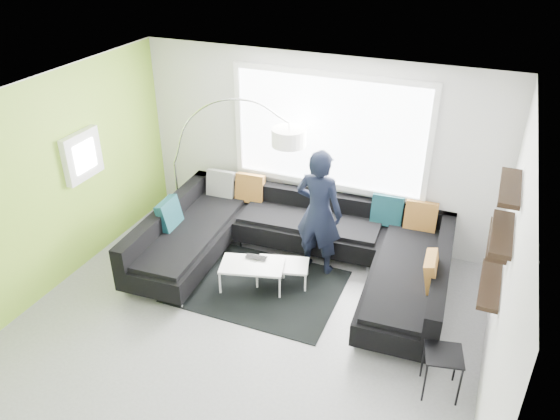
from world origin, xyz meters
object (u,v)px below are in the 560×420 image
at_px(arc_lamp, 174,163).
at_px(side_table, 441,372).
at_px(sectional_sofa, 294,252).
at_px(coffee_table, 268,273).
at_px(laptop, 255,259).
at_px(person, 319,212).

distance_m(arc_lamp, side_table, 4.85).
relative_size(arc_lamp, side_table, 4.24).
distance_m(sectional_sofa, arc_lamp, 2.37).
bearing_deg(coffee_table, laptop, 167.02).
bearing_deg(side_table, sectional_sofa, 148.18).
distance_m(arc_lamp, laptop, 2.11).
relative_size(coffee_table, laptop, 3.56).
bearing_deg(side_table, coffee_table, 157.04).
xyz_separation_m(sectional_sofa, person, (0.25, 0.29, 0.53)).
bearing_deg(laptop, person, 38.50).
xyz_separation_m(arc_lamp, side_table, (4.37, -1.93, -0.85)).
bearing_deg(laptop, coffee_table, -1.85).
distance_m(side_table, person, 2.63).
bearing_deg(sectional_sofa, side_table, -34.97).
bearing_deg(arc_lamp, side_table, -25.26).
bearing_deg(laptop, side_table, -25.56).
distance_m(sectional_sofa, coffee_table, 0.46).
distance_m(side_table, laptop, 2.81).
bearing_deg(person, coffee_table, 56.21).
height_order(sectional_sofa, coffee_table, sectional_sofa).
bearing_deg(person, side_table, 144.69).
bearing_deg(sectional_sofa, coffee_table, -130.86).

